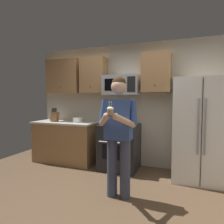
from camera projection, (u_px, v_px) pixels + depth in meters
The scene contains 11 objects.
ground_plane at pixel (99, 202), 2.78m from camera, with size 6.00×6.00×0.00m, color brown.
wall_back at pixel (132, 105), 4.33m from camera, with size 4.40×0.10×2.60m, color #B7AD99.
oven_range at pixel (119, 147), 4.07m from camera, with size 0.76×0.70×0.93m.
microwave at pixel (121, 85), 4.09m from camera, with size 0.74×0.41×0.40m.
refrigerator at pixel (200, 130), 3.48m from camera, with size 0.90×0.75×1.80m.
cabinet_row_upper at pixel (97, 75), 4.33m from camera, with size 2.78×0.36×0.76m.
counter_left at pixel (66, 142), 4.54m from camera, with size 1.44×0.66×0.92m.
knife_block at pixel (55, 116), 4.53m from camera, with size 0.16×0.15×0.32m.
bowl_large_white at pixel (77, 120), 4.39m from camera, with size 0.22×0.22×0.10m.
person at pixel (118, 130), 2.85m from camera, with size 0.60×0.48×1.76m.
cupcake at pixel (110, 111), 2.52m from camera, with size 0.09×0.09×0.17m.
Camera 1 is at (1.09, -2.46, 1.45)m, focal length 31.89 mm.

